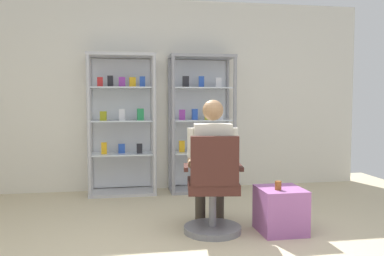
{
  "coord_description": "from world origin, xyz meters",
  "views": [
    {
      "loc": [
        -0.57,
        -2.92,
        1.3
      ],
      "look_at": [
        0.15,
        1.2,
        1.0
      ],
      "focal_mm": 38.4,
      "sensor_mm": 36.0,
      "label": 1
    }
  ],
  "objects_px": {
    "display_cabinet_left": "(122,123)",
    "display_cabinet_right": "(201,122)",
    "tea_glass": "(278,185)",
    "storage_crate": "(280,210)",
    "office_chair": "(213,194)",
    "seated_shopkeeper": "(212,158)"
  },
  "relations": [
    {
      "from": "display_cabinet_right",
      "to": "office_chair",
      "type": "relative_size",
      "value": 1.98
    },
    {
      "from": "display_cabinet_left",
      "to": "tea_glass",
      "type": "xyz_separation_m",
      "value": [
        1.45,
        -2.04,
        -0.49
      ]
    },
    {
      "from": "tea_glass",
      "to": "display_cabinet_right",
      "type": "bearing_deg",
      "value": 99.73
    },
    {
      "from": "storage_crate",
      "to": "tea_glass",
      "type": "relative_size",
      "value": 5.25
    },
    {
      "from": "display_cabinet_right",
      "to": "office_chair",
      "type": "bearing_deg",
      "value": -97.63
    },
    {
      "from": "display_cabinet_left",
      "to": "tea_glass",
      "type": "relative_size",
      "value": 22.52
    },
    {
      "from": "tea_glass",
      "to": "storage_crate",
      "type": "bearing_deg",
      "value": 51.2
    },
    {
      "from": "seated_shopkeeper",
      "to": "display_cabinet_right",
      "type": "bearing_deg",
      "value": 82.44
    },
    {
      "from": "display_cabinet_left",
      "to": "storage_crate",
      "type": "xyz_separation_m",
      "value": [
        1.5,
        -1.97,
        -0.75
      ]
    },
    {
      "from": "seated_shopkeeper",
      "to": "tea_glass",
      "type": "xyz_separation_m",
      "value": [
        0.58,
        -0.28,
        -0.24
      ]
    },
    {
      "from": "storage_crate",
      "to": "tea_glass",
      "type": "height_order",
      "value": "tea_glass"
    },
    {
      "from": "office_chair",
      "to": "tea_glass",
      "type": "xyz_separation_m",
      "value": [
        0.61,
        -0.12,
        0.08
      ]
    },
    {
      "from": "office_chair",
      "to": "storage_crate",
      "type": "height_order",
      "value": "office_chair"
    },
    {
      "from": "seated_shopkeeper",
      "to": "tea_glass",
      "type": "height_order",
      "value": "seated_shopkeeper"
    },
    {
      "from": "display_cabinet_right",
      "to": "office_chair",
      "type": "height_order",
      "value": "display_cabinet_right"
    },
    {
      "from": "display_cabinet_right",
      "to": "seated_shopkeeper",
      "type": "height_order",
      "value": "display_cabinet_right"
    },
    {
      "from": "office_chair",
      "to": "storage_crate",
      "type": "xyz_separation_m",
      "value": [
        0.66,
        -0.05,
        -0.18
      ]
    },
    {
      "from": "display_cabinet_left",
      "to": "office_chair",
      "type": "relative_size",
      "value": 1.98
    },
    {
      "from": "display_cabinet_left",
      "to": "display_cabinet_right",
      "type": "distance_m",
      "value": 1.1
    },
    {
      "from": "office_chair",
      "to": "seated_shopkeeper",
      "type": "height_order",
      "value": "seated_shopkeeper"
    },
    {
      "from": "display_cabinet_right",
      "to": "seated_shopkeeper",
      "type": "relative_size",
      "value": 1.47
    },
    {
      "from": "office_chair",
      "to": "tea_glass",
      "type": "height_order",
      "value": "office_chair"
    }
  ]
}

